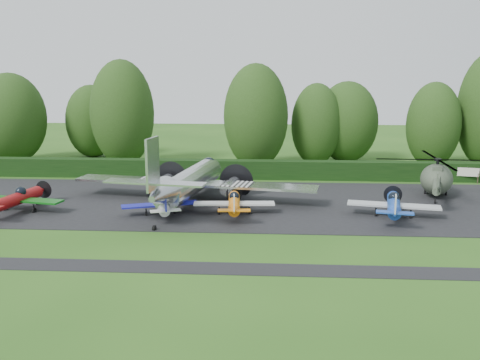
# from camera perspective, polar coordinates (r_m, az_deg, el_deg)

# --- Properties ---
(ground) EXTENTS (160.00, 160.00, 0.00)m
(ground) POSITION_cam_1_polar(r_m,az_deg,el_deg) (38.49, -7.28, -6.01)
(ground) COLOR #244F16
(ground) RESTS_ON ground
(apron) EXTENTS (70.00, 18.00, 0.01)m
(apron) POSITION_cam_1_polar(r_m,az_deg,el_deg) (47.97, -5.06, -2.39)
(apron) COLOR black
(apron) RESTS_ON ground
(taxiway_verge) EXTENTS (70.00, 2.00, 0.00)m
(taxiway_verge) POSITION_cam_1_polar(r_m,az_deg,el_deg) (32.95, -9.24, -9.17)
(taxiway_verge) COLOR black
(taxiway_verge) RESTS_ON ground
(hedgerow) EXTENTS (90.00, 1.60, 2.00)m
(hedgerow) POSITION_cam_1_polar(r_m,az_deg,el_deg) (58.60, -3.47, 0.22)
(hedgerow) COLOR black
(hedgerow) RESTS_ON ground
(transport_plane) EXTENTS (22.28, 17.09, 7.14)m
(transport_plane) POSITION_cam_1_polar(r_m,az_deg,el_deg) (46.96, -5.39, -0.22)
(transport_plane) COLOR silver
(transport_plane) RESTS_ON ground
(light_plane_red) EXTENTS (7.41, 7.80, 2.85)m
(light_plane_red) POSITION_cam_1_polar(r_m,az_deg,el_deg) (47.79, -22.74, -1.87)
(light_plane_red) COLOR maroon
(light_plane_red) RESTS_ON ground
(light_plane_white) EXTENTS (6.19, 6.51, 2.38)m
(light_plane_white) POSITION_cam_1_polar(r_m,az_deg,el_deg) (43.72, -8.46, -2.54)
(light_plane_white) COLOR white
(light_plane_white) RESTS_ON ground
(light_plane_orange) EXTENTS (6.61, 6.95, 2.54)m
(light_plane_orange) POSITION_cam_1_polar(r_m,az_deg,el_deg) (43.31, -0.62, -2.45)
(light_plane_orange) COLOR orange
(light_plane_orange) RESTS_ON ground
(light_plane_blue) EXTENTS (7.24, 7.62, 2.78)m
(light_plane_blue) POSITION_cam_1_polar(r_m,az_deg,el_deg) (44.11, 16.07, -2.52)
(light_plane_blue) COLOR #1C44A9
(light_plane_blue) RESTS_ON ground
(helicopter) EXTENTS (11.19, 13.10, 3.60)m
(helicopter) POSITION_cam_1_polar(r_m,az_deg,el_deg) (52.72, 20.27, 0.36)
(helicopter) COLOR #3A4535
(helicopter) RESTS_ON ground
(sign_board) EXTENTS (2.87, 0.11, 1.61)m
(sign_board) POSITION_cam_1_polar(r_m,az_deg,el_deg) (60.48, 22.82, 0.73)
(sign_board) COLOR #3F3326
(sign_board) RESTS_ON ground
(tree_0) EXTENTS (6.13, 6.13, 10.07)m
(tree_0) POSITION_cam_1_polar(r_m,az_deg,el_deg) (66.68, 8.13, 5.89)
(tree_0) COLOR black
(tree_0) RESTS_ON ground
(tree_1) EXTENTS (8.64, 8.64, 11.30)m
(tree_1) POSITION_cam_1_polar(r_m,az_deg,el_deg) (73.32, -23.23, 6.07)
(tree_1) COLOR black
(tree_1) RESTS_ON ground
(tree_2) EXTENTS (7.77, 7.77, 10.25)m
(tree_2) POSITION_cam_1_polar(r_m,az_deg,el_deg) (69.13, 11.33, 6.07)
(tree_2) COLOR black
(tree_2) RESTS_ON ground
(tree_3) EXTENTS (6.35, 6.35, 10.27)m
(tree_3) POSITION_cam_1_polar(r_m,az_deg,el_deg) (68.15, 19.93, 5.52)
(tree_3) COLOR black
(tree_3) RESTS_ON ground
(tree_5) EXTENTS (7.61, 7.61, 12.41)m
(tree_5) POSITION_cam_1_polar(r_m,az_deg,el_deg) (63.40, 1.70, 6.77)
(tree_5) COLOR black
(tree_5) RESTS_ON ground
(tree_6) EXTENTS (6.90, 6.90, 9.70)m
(tree_6) POSITION_cam_1_polar(r_m,az_deg,el_deg) (74.56, -15.51, 6.05)
(tree_6) COLOR black
(tree_6) RESTS_ON ground
(tree_9) EXTENTS (7.70, 7.70, 12.89)m
(tree_9) POSITION_cam_1_polar(r_m,az_deg,el_deg) (66.93, -12.45, 6.97)
(tree_9) COLOR black
(tree_9) RESTS_ON ground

